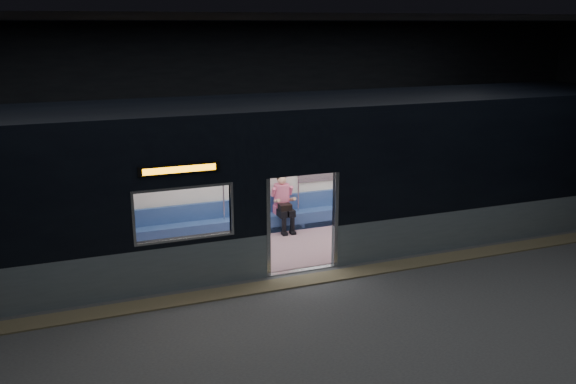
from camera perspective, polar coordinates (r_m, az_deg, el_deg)
station_floor at (r=11.84m, az=3.26°, el=-9.24°), size 24.00×14.00×0.01m
station_envelope at (r=10.83m, az=3.56°, el=8.67°), size 24.00×14.00×5.00m
tactile_strip at (r=12.29m, az=2.20°, el=-8.16°), size 22.80×0.50×0.03m
metro_car at (r=13.48m, az=-1.05°, el=2.20°), size 18.00×3.04×3.35m
passenger at (r=14.82m, az=-0.50°, el=-0.71°), size 0.41×0.71×1.40m
handbag at (r=14.64m, az=-0.29°, el=-1.42°), size 0.35×0.32×0.14m
transit_map at (r=15.30m, az=2.65°, el=2.25°), size 0.89×0.03×0.58m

